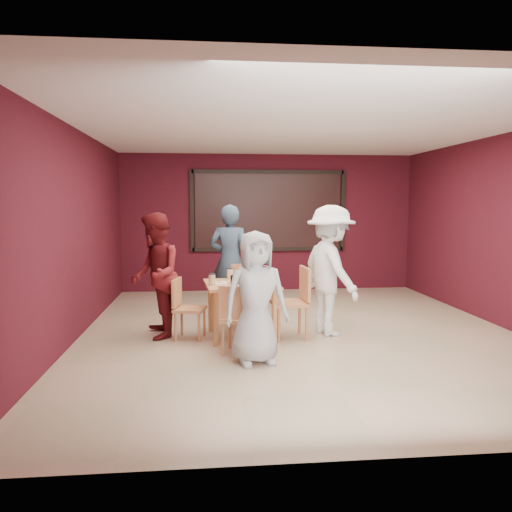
{
  "coord_description": "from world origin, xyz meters",
  "views": [
    {
      "loc": [
        -1.27,
        -6.74,
        1.79
      ],
      "look_at": [
        -0.62,
        -0.19,
        1.1
      ],
      "focal_mm": 35.0,
      "sensor_mm": 36.0,
      "label": 1
    }
  ],
  "objects": [
    {
      "name": "floor",
      "position": [
        0.0,
        0.0,
        0.0
      ],
      "size": [
        7.0,
        7.0,
        0.0
      ],
      "primitive_type": "plane",
      "color": "tan",
      "rests_on": "ground"
    },
    {
      "name": "chair_back",
      "position": [
        -0.72,
        0.54,
        0.5
      ],
      "size": [
        0.49,
        0.49,
        0.89
      ],
      "color": "#C5764C",
      "rests_on": "floor"
    },
    {
      "name": "diner_right",
      "position": [
        0.41,
        -0.13,
        0.89
      ],
      "size": [
        0.97,
        1.29,
        1.77
      ],
      "primitive_type": "imported",
      "rotation": [
        0.0,
        0.0,
        1.88
      ],
      "color": "white",
      "rests_on": "floor"
    },
    {
      "name": "diner_front",
      "position": [
        -0.73,
        -1.28,
        0.75
      ],
      "size": [
        0.81,
        0.61,
        1.5
      ],
      "primitive_type": "imported",
      "rotation": [
        0.0,
        0.0,
        0.2
      ],
      "color": "#ADADAD",
      "rests_on": "floor"
    },
    {
      "name": "diner_back",
      "position": [
        -0.91,
        1.1,
        0.89
      ],
      "size": [
        0.73,
        0.57,
        1.78
      ],
      "primitive_type": "imported",
      "rotation": [
        0.0,
        0.0,
        2.9
      ],
      "color": "#324559",
      "rests_on": "floor"
    },
    {
      "name": "chair_right",
      "position": [
        -0.1,
        -0.28,
        0.54
      ],
      "size": [
        0.49,
        0.49,
        0.95
      ],
      "color": "#C5764C",
      "rests_on": "floor"
    },
    {
      "name": "chair_front",
      "position": [
        -0.91,
        -0.97,
        0.48
      ],
      "size": [
        0.51,
        0.51,
        0.85
      ],
      "color": "#C5764C",
      "rests_on": "floor"
    },
    {
      "name": "chair_left",
      "position": [
        -1.57,
        -0.17,
        0.46
      ],
      "size": [
        0.46,
        0.46,
        0.81
      ],
      "color": "#C5764C",
      "rests_on": "floor"
    },
    {
      "name": "dining_table",
      "position": [
        -0.82,
        -0.19,
        0.65
      ],
      "size": [
        1.01,
        1.01,
        0.89
      ],
      "color": "tan",
      "rests_on": "floor"
    },
    {
      "name": "window_blinds",
      "position": [
        0.0,
        3.45,
        1.65
      ],
      "size": [
        3.0,
        0.02,
        1.5
      ],
      "primitive_type": "cube",
      "color": "black"
    },
    {
      "name": "diner_left",
      "position": [
        -1.96,
        -0.05,
        0.84
      ],
      "size": [
        0.75,
        0.9,
        1.68
      ],
      "primitive_type": "imported",
      "rotation": [
        0.0,
        0.0,
        -1.42
      ],
      "color": "maroon",
      "rests_on": "floor"
    }
  ]
}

